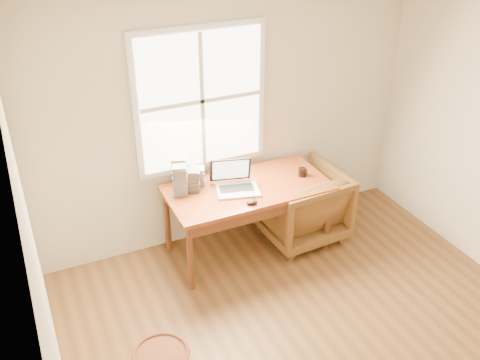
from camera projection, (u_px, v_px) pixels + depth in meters
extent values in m
cube|color=white|center=(394.00, 42.00, 2.88)|extent=(4.00, 4.50, 0.02)
cube|color=beige|center=(228.00, 118.00, 5.31)|extent=(4.00, 0.02, 2.60)
cube|color=beige|center=(50.00, 335.00, 2.79)|extent=(0.02, 4.50, 2.60)
cube|color=silver|center=(201.00, 100.00, 5.04)|extent=(1.32, 0.05, 1.42)
cube|color=white|center=(202.00, 101.00, 5.02)|extent=(1.20, 0.02, 1.30)
cube|color=silver|center=(202.00, 101.00, 5.01)|extent=(0.04, 0.02, 1.30)
cube|color=silver|center=(202.00, 101.00, 5.01)|extent=(1.20, 0.02, 0.04)
cube|color=brown|center=(248.00, 188.00, 5.23)|extent=(1.60, 0.80, 0.04)
imported|color=brown|center=(300.00, 204.00, 5.62)|extent=(0.86, 0.88, 0.77)
ellipsoid|color=black|center=(252.00, 203.00, 4.93)|extent=(0.12, 0.09, 0.03)
cylinder|color=black|center=(302.00, 172.00, 5.38)|extent=(0.10, 0.10, 0.09)
cube|color=#AFB6BB|center=(179.00, 170.00, 5.21)|extent=(0.18, 0.16, 0.28)
cube|color=#252529|center=(192.00, 180.00, 5.10)|extent=(0.18, 0.17, 0.22)
cube|color=#9493A0|center=(180.00, 181.00, 5.02)|extent=(0.16, 0.15, 0.30)
cube|color=#ADB2B8|center=(197.00, 176.00, 5.21)|extent=(0.18, 0.17, 0.18)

